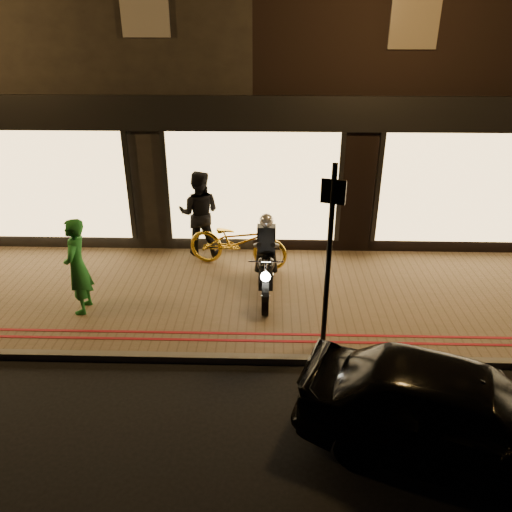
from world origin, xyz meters
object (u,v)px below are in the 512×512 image
Objects in this scene: motorcycle at (266,265)px; parked_car at (457,413)px; sign_post at (329,252)px; person_green at (77,267)px; bicycle_gold at (238,242)px.

motorcycle is 0.51× the size of parked_car.
sign_post reaches higher than motorcycle.
sign_post reaches higher than person_green.
parked_car is at bearing 59.17° from person_green.
motorcycle is 4.36m from parked_car.
sign_post is 4.39m from person_green.
motorcycle is at bearing -139.12° from bicycle_gold.
motorcycle is at bearing 119.11° from sign_post.
motorcycle is 0.92× the size of bicycle_gold.
parked_car is at bearing -135.35° from bicycle_gold.
parked_car is (2.31, -3.69, -0.09)m from motorcycle.
sign_post is at bearing 54.95° from parked_car.
parked_car is at bearing -57.83° from motorcycle.
person_green reaches higher than parked_car.
sign_post is 1.42× the size of bicycle_gold.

